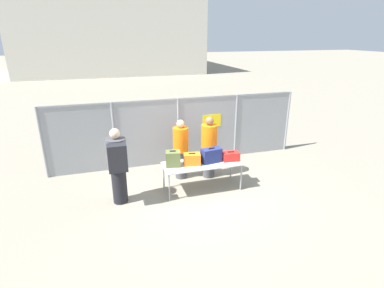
% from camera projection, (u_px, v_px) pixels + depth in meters
% --- Properties ---
extents(ground_plane, '(120.00, 120.00, 0.00)m').
position_uv_depth(ground_plane, '(199.00, 193.00, 7.59)').
color(ground_plane, gray).
extents(fence_section, '(7.68, 0.07, 2.03)m').
position_uv_depth(fence_section, '(179.00, 130.00, 9.11)').
color(fence_section, gray).
rests_on(fence_section, ground_plane).
extents(inspection_table, '(2.00, 0.76, 0.73)m').
position_uv_depth(inspection_table, '(202.00, 165.00, 7.56)').
color(inspection_table, silver).
rests_on(inspection_table, ground_plane).
extents(suitcase_olive, '(0.40, 0.35, 0.40)m').
position_uv_depth(suitcase_olive, '(173.00, 159.00, 7.34)').
color(suitcase_olive, '#566033').
rests_on(suitcase_olive, inspection_table).
extents(suitcase_orange, '(0.46, 0.34, 0.31)m').
position_uv_depth(suitcase_orange, '(192.00, 159.00, 7.43)').
color(suitcase_orange, orange).
rests_on(suitcase_orange, inspection_table).
extents(suitcase_navy, '(0.53, 0.31, 0.39)m').
position_uv_depth(suitcase_navy, '(211.00, 155.00, 7.55)').
color(suitcase_navy, navy).
rests_on(suitcase_navy, inspection_table).
extents(suitcase_red, '(0.45, 0.31, 0.24)m').
position_uv_depth(suitcase_red, '(231.00, 156.00, 7.69)').
color(suitcase_red, red).
rests_on(suitcase_red, inspection_table).
extents(traveler_hooded, '(0.46, 0.71, 1.84)m').
position_uv_depth(traveler_hooded, '(118.00, 164.00, 6.82)').
color(traveler_hooded, black).
rests_on(traveler_hooded, ground_plane).
extents(security_worker_near, '(0.41, 0.41, 1.67)m').
position_uv_depth(security_worker_near, '(181.00, 149.00, 8.15)').
color(security_worker_near, '#4C4C51').
rests_on(security_worker_near, ground_plane).
extents(security_worker_far, '(0.43, 0.43, 1.74)m').
position_uv_depth(security_worker_far, '(209.00, 147.00, 8.20)').
color(security_worker_far, '#4C4C51').
rests_on(security_worker_far, ground_plane).
extents(utility_trailer, '(4.08, 2.20, 0.70)m').
position_uv_depth(utility_trailer, '(220.00, 130.00, 11.30)').
color(utility_trailer, '#B2B2B7').
rests_on(utility_trailer, ground_plane).
extents(distant_hangar, '(17.66, 13.79, 7.26)m').
position_uv_depth(distant_hangar, '(110.00, 36.00, 32.66)').
color(distant_hangar, beige).
rests_on(distant_hangar, ground_plane).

